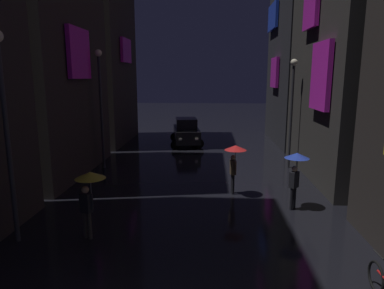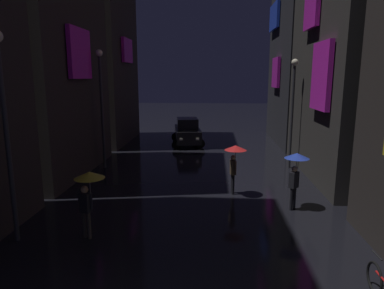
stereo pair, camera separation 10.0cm
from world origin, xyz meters
The scene contains 7 objects.
pedestrian_midstreet_left_yellow centered at (-2.82, 5.79, 1.67)m, with size 0.90×0.90×2.12m.
pedestrian_midstreet_centre_red centered at (1.76, 10.05, 1.67)m, with size 0.90×0.90×2.12m.
pedestrian_near_crossing_blue centered at (3.91, 8.65, 1.67)m, with size 0.90×0.90×2.12m.
car_distant centered at (-1.01, 20.67, 0.93)m, with size 2.64×4.32×1.92m.
streetlamp_left_near centered at (-5.00, 5.53, 3.77)m, with size 0.36×0.36×6.12m.
streetlamp_left_far centered at (-5.00, 13.96, 3.83)m, with size 0.36×0.36×6.23m.
streetlamp_right_far centered at (5.00, 14.59, 3.58)m, with size 0.36×0.36×5.75m.
Camera 2 is at (0.87, -3.70, 4.87)m, focal length 32.00 mm.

